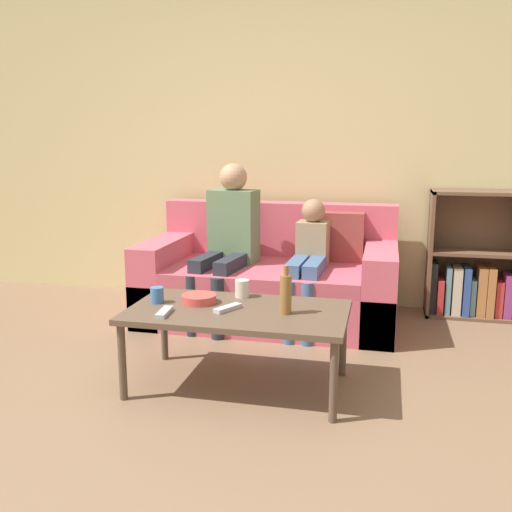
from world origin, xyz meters
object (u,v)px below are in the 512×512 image
(cup_near, at_px, (157,295))
(snack_bowl, at_px, (199,299))
(couch, at_px, (271,282))
(person_child, at_px, (309,257))
(person_adult, at_px, (229,233))
(bookshelf, at_px, (471,271))
(bottle, at_px, (286,293))
(cup_far, at_px, (242,288))
(coffee_table, at_px, (238,316))
(tv_remote_0, at_px, (228,308))
(tv_remote_1, at_px, (164,312))

(cup_near, distance_m, snack_bowl, 0.23)
(couch, relative_size, person_child, 2.02)
(snack_bowl, bearing_deg, cup_near, -167.00)
(couch, relative_size, person_adult, 1.58)
(couch, bearing_deg, bookshelf, 15.38)
(bottle, bearing_deg, cup_near, 176.96)
(person_adult, xyz_separation_m, cup_far, (0.32, -0.88, -0.16))
(bookshelf, height_order, person_child, bookshelf)
(couch, height_order, snack_bowl, couch)
(couch, relative_size, cup_near, 20.68)
(snack_bowl, height_order, bottle, bottle)
(snack_bowl, bearing_deg, person_child, 65.03)
(coffee_table, xyz_separation_m, bottle, (0.26, -0.02, 0.14))
(coffee_table, bearing_deg, bottle, -4.50)
(couch, bearing_deg, bottle, -75.29)
(bookshelf, bearing_deg, couch, -164.62)
(cup_near, bearing_deg, bottle, -3.04)
(couch, relative_size, cup_far, 18.24)
(person_adult, height_order, cup_near, person_adult)
(couch, height_order, person_child, person_child)
(coffee_table, xyz_separation_m, cup_far, (-0.04, 0.23, 0.09))
(bottle, bearing_deg, cup_far, 139.08)
(cup_near, xyz_separation_m, tv_remote_0, (0.41, -0.05, -0.03))
(cup_near, distance_m, bottle, 0.71)
(couch, bearing_deg, coffee_table, -86.81)
(cup_near, bearing_deg, bookshelf, 41.11)
(person_child, distance_m, bottle, 1.08)
(bookshelf, bearing_deg, tv_remote_1, -133.83)
(snack_bowl, bearing_deg, tv_remote_1, -113.76)
(bookshelf, relative_size, person_adult, 0.83)
(couch, bearing_deg, tv_remote_1, -101.15)
(person_adult, bearing_deg, bottle, -53.79)
(person_adult, relative_size, cup_far, 11.52)
(person_adult, xyz_separation_m, snack_bowl, (0.12, -1.05, -0.19))
(person_adult, relative_size, snack_bowl, 6.05)
(cup_near, distance_m, tv_remote_1, 0.22)
(person_adult, distance_m, person_child, 0.60)
(coffee_table, distance_m, person_child, 1.08)
(cup_far, bearing_deg, tv_remote_0, -92.27)
(person_child, bearing_deg, person_adult, 176.30)
(couch, height_order, coffee_table, couch)
(cup_near, xyz_separation_m, cup_far, (0.42, 0.21, 0.01))
(couch, relative_size, coffee_table, 1.57)
(tv_remote_1, relative_size, bottle, 0.70)
(person_adult, distance_m, bottle, 1.30)
(cup_far, height_order, bottle, bottle)
(bookshelf, xyz_separation_m, coffee_table, (-1.36, -1.60, 0.05))
(bookshelf, relative_size, tv_remote_1, 5.39)
(coffee_table, height_order, tv_remote_0, tv_remote_0)
(bookshelf, relative_size, snack_bowl, 5.01)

